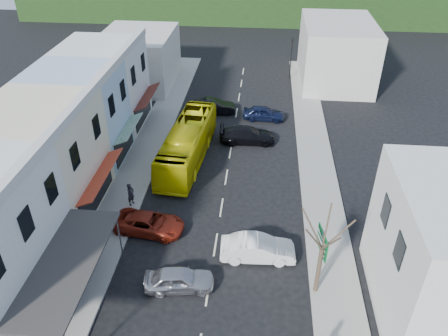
# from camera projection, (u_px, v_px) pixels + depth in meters

# --- Properties ---
(ground) EXTENTS (120.00, 120.00, 0.00)m
(ground) POSITION_uv_depth(u_px,v_px,m) (216.00, 245.00, 29.13)
(ground) COLOR black
(ground) RESTS_ON ground
(sidewalk_left) EXTENTS (3.00, 52.00, 0.15)m
(sidewalk_left) POSITION_uv_depth(u_px,v_px,m) (143.00, 159.00, 38.00)
(sidewalk_left) COLOR gray
(sidewalk_left) RESTS_ON ground
(sidewalk_right) EXTENTS (3.00, 52.00, 0.15)m
(sidewalk_right) POSITION_uv_depth(u_px,v_px,m) (317.00, 168.00, 36.82)
(sidewalk_right) COLOR gray
(sidewalk_right) RESTS_ON ground
(shopfront_row) EXTENTS (8.25, 30.00, 8.00)m
(shopfront_row) POSITION_uv_depth(u_px,v_px,m) (54.00, 146.00, 32.08)
(shopfront_row) COLOR silver
(shopfront_row) RESTS_ON ground
(distant_block_left) EXTENTS (8.00, 10.00, 6.00)m
(distant_block_left) POSITION_uv_depth(u_px,v_px,m) (139.00, 59.00, 50.89)
(distant_block_left) COLOR #B7B2A8
(distant_block_left) RESTS_ON ground
(distant_block_right) EXTENTS (8.00, 12.00, 7.00)m
(distant_block_right) POSITION_uv_depth(u_px,v_px,m) (336.00, 52.00, 51.30)
(distant_block_right) COLOR #B7B2A8
(distant_block_right) RESTS_ON ground
(bus) EXTENTS (3.43, 11.76, 3.10)m
(bus) POSITION_uv_depth(u_px,v_px,m) (188.00, 144.00, 37.21)
(bus) COLOR #D4C90A
(bus) RESTS_ON ground
(car_silver) EXTENTS (4.60, 2.38, 1.40)m
(car_silver) POSITION_uv_depth(u_px,v_px,m) (179.00, 279.00, 25.66)
(car_silver) COLOR #AAAAAF
(car_silver) RESTS_ON ground
(car_white) EXTENTS (4.49, 2.03, 1.40)m
(car_white) POSITION_uv_depth(u_px,v_px,m) (258.00, 250.00, 27.74)
(car_white) COLOR silver
(car_white) RESTS_ON ground
(car_red) EXTENTS (4.79, 2.44, 1.40)m
(car_red) POSITION_uv_depth(u_px,v_px,m) (149.00, 223.00, 29.89)
(car_red) COLOR maroon
(car_red) RESTS_ON ground
(car_black_near) EXTENTS (4.59, 2.07, 1.40)m
(car_black_near) POSITION_uv_depth(u_px,v_px,m) (248.00, 135.00, 40.21)
(car_black_near) COLOR black
(car_black_near) RESTS_ON ground
(car_navy_mid) EXTENTS (4.48, 2.01, 1.40)m
(car_navy_mid) POSITION_uv_depth(u_px,v_px,m) (264.00, 113.00, 44.05)
(car_navy_mid) COLOR black
(car_navy_mid) RESTS_ON ground
(car_black_far) EXTENTS (4.54, 2.19, 1.40)m
(car_black_far) POSITION_uv_depth(u_px,v_px,m) (213.00, 107.00, 45.33)
(car_black_far) COLOR black
(car_black_far) RESTS_ON ground
(pedestrian_left) EXTENTS (0.60, 0.71, 1.70)m
(pedestrian_left) POSITION_uv_depth(u_px,v_px,m) (131.00, 195.00, 32.09)
(pedestrian_left) COLOR black
(pedestrian_left) RESTS_ON sidewalk_left
(direction_sign) EXTENTS (0.86, 1.93, 4.13)m
(direction_sign) POSITION_uv_depth(u_px,v_px,m) (320.00, 259.00, 25.18)
(direction_sign) COLOR #0A5C28
(direction_sign) RESTS_ON ground
(street_tree) EXTENTS (3.10, 3.10, 6.92)m
(street_tree) POSITION_uv_depth(u_px,v_px,m) (322.00, 249.00, 23.89)
(street_tree) COLOR #35291F
(street_tree) RESTS_ON ground
(traffic_signal) EXTENTS (0.99, 1.25, 5.07)m
(traffic_signal) POSITION_uv_depth(u_px,v_px,m) (291.00, 58.00, 52.39)
(traffic_signal) COLOR black
(traffic_signal) RESTS_ON ground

